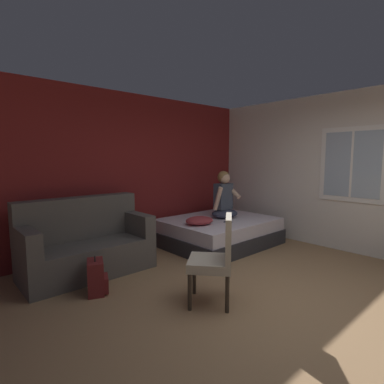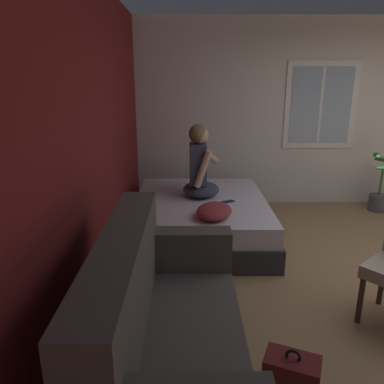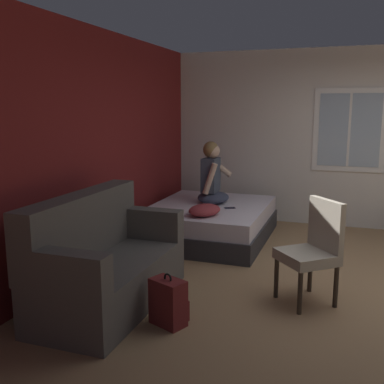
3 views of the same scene
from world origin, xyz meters
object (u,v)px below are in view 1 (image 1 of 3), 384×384
couch (86,245)px  person_seated (224,199)px  bed (219,232)px  throw_pillow (199,221)px  backpack (97,278)px  cell_phone (228,222)px  side_chair (216,256)px

couch → person_seated: person_seated is taller
bed → throw_pillow: 0.70m
backpack → cell_phone: cell_phone is taller
side_chair → throw_pillow: (1.08, 1.41, 0.02)m
bed → side_chair: (-1.69, -1.53, 0.30)m
bed → person_seated: size_ratio=2.25×
throw_pillow → bed: bearing=11.3°
person_seated → throw_pillow: person_seated is taller
bed → backpack: (-2.57, -0.43, -0.04)m
side_chair → cell_phone: bearing=37.5°
bed → backpack: size_ratio=4.31×
bed → person_seated: person_seated is taller
cell_phone → throw_pillow: bearing=-48.7°
bed → couch: 2.41m
throw_pillow → cell_phone: size_ratio=3.33×
bed → side_chair: 2.30m
side_chair → backpack: size_ratio=2.14×
couch → cell_phone: 2.36m
bed → couch: bearing=172.9°
person_seated → couch: bearing=173.6°
side_chair → cell_phone: size_ratio=6.81×
person_seated → cell_phone: size_ratio=6.08×
side_chair → cell_phone: side_chair is taller
couch → throw_pillow: size_ratio=3.54×
side_chair → backpack: 1.45m
person_seated → backpack: (-2.71, -0.44, -0.64)m
couch → side_chair: 1.96m
throw_pillow → cell_phone: throw_pillow is taller
bed → backpack: 2.60m
cell_phone → backpack: bearing=-24.6°
bed → throw_pillow: (-0.61, -0.12, 0.31)m
person_seated → throw_pillow: bearing=-170.2°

